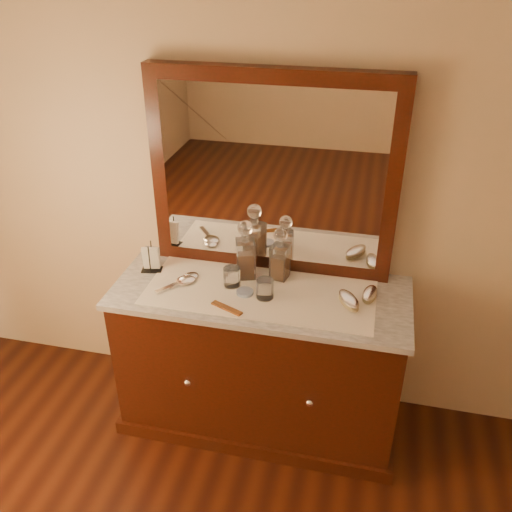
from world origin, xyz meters
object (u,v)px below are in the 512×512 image
Objects in this scene: mirror_frame at (272,175)px; comb at (227,308)px; decanter_left at (246,255)px; brush_near at (349,300)px; pin_dish at (245,292)px; napkin_rack at (151,260)px; dresser_cabinet at (260,360)px; decanter_right at (280,259)px; brush_far at (370,294)px; hand_mirror_outer at (188,278)px; hand_mirror_inner at (182,282)px.

mirror_frame is 0.67m from comb.
brush_near is (0.53, -0.14, -0.10)m from decanter_left.
pin_dish is 0.53m from napkin_rack.
dresser_cabinet is 5.09× the size of decanter_right.
napkin_rack is (-0.59, -0.19, -0.44)m from mirror_frame.
comb is 0.53× the size of decanter_left.
decanter_left is 0.55m from brush_near.
dresser_cabinet is 9.04× the size of napkin_rack.
mirror_frame is at bearing 159.22° from brush_far.
decanter_right is at bearing 169.20° from brush_far.
comb is at bearing -121.83° from dresser_cabinet.
pin_dish is at bearing -144.32° from dresser_cabinet.
brush_near is at bearing -4.86° from napkin_rack.
decanter_right is at bearing 53.71° from pin_dish.
hand_mirror_outer is at bearing 165.24° from comb.
hand_mirror_outer is at bearing -148.41° from mirror_frame.
pin_dish is at bearing -11.54° from napkin_rack.
napkin_rack is at bearing -174.06° from decanter_left.
mirror_frame is 0.75m from napkin_rack.
hand_mirror_outer is (-0.31, 0.06, 0.00)m from pin_dish.
brush_far is (0.63, 0.24, 0.02)m from comb.
brush_near is 1.16× the size of brush_far.
brush_far is at bearing -5.53° from decanter_left.
mirror_frame is 0.57m from pin_dish.
decanter_left is (-0.03, 0.16, 0.11)m from pin_dish.
brush_near is at bearing -3.72° from dresser_cabinet.
decanter_left is 0.34m from hand_mirror_inner.
hand_mirror_inner is at bearing -175.76° from dresser_cabinet.
dresser_cabinet is at bearing -47.09° from decanter_left.
decanter_right is at bearing 63.40° from dresser_cabinet.
decanter_right is at bearing 15.22° from hand_mirror_outer.
hand_mirror_outer reaches higher than comb.
comb is 0.79× the size of hand_mirror_inner.
brush_far is (0.58, 0.10, 0.01)m from pin_dish.
hand_mirror_inner is (-0.39, -0.03, 0.45)m from dresser_cabinet.
napkin_rack is (-0.52, 0.11, 0.05)m from pin_dish.
mirror_frame reaches higher than hand_mirror_outer.
hand_mirror_inner is (-0.81, -0.00, -0.01)m from brush_near.
napkin_rack reaches higher than brush_far.
napkin_rack is 0.56× the size of decanter_right.
hand_mirror_inner reaches higher than comb.
comb is at bearing -93.16° from decanter_left.
comb reaches higher than dresser_cabinet.
brush_far is (1.10, -0.01, -0.04)m from napkin_rack.
napkin_rack is 0.88× the size of brush_near.
decanter_left is at bearing 5.94° from napkin_rack.
decanter_right is at bearing 6.68° from napkin_rack.
hand_mirror_outer is at bearing 70.87° from hand_mirror_inner.
brush_far is (0.62, -0.06, -0.10)m from decanter_left.
hand_mirror_inner is (-0.29, -0.14, -0.11)m from decanter_left.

